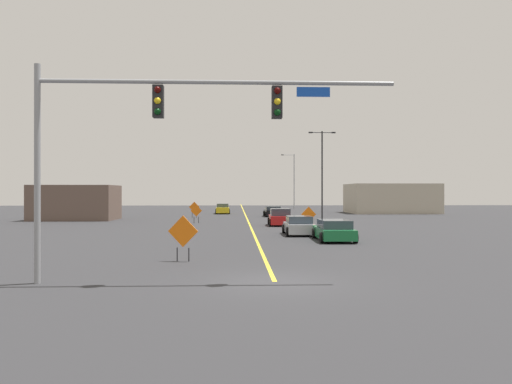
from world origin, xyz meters
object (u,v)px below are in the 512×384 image
car_red_approaching (280,218)px  car_silver_passing (299,226)px  car_yellow_far (223,209)px  construction_sign_right_lane (196,212)px  construction_sign_left_lane (309,216)px  car_black_mid (273,212)px  construction_sign_right_shoulder (183,233)px  construction_sign_median_far (194,208)px  traffic_signal_assembly (157,121)px  car_green_distant (334,231)px  street_lamp_near_left (322,168)px  street_lamp_mid_left (293,179)px

car_red_approaching → car_silver_passing: (0.43, -9.80, -0.09)m
car_yellow_far → construction_sign_right_lane: bearing=-95.3°
construction_sign_left_lane → car_black_mid: (-1.08, 22.62, -0.55)m
construction_sign_right_shoulder → construction_sign_median_far: 37.47m
car_silver_passing → car_red_approaching: bearing=92.5°
traffic_signal_assembly → car_green_distant: bearing=58.4°
construction_sign_right_lane → street_lamp_near_left: bearing=27.0°
construction_sign_median_far → car_green_distant: construction_sign_median_far is taller
car_black_mid → car_yellow_far: bearing=127.2°
street_lamp_near_left → construction_sign_left_lane: bearing=-103.3°
traffic_signal_assembly → construction_sign_right_shoulder: 6.47m
construction_sign_right_shoulder → car_red_approaching: size_ratio=0.50×
street_lamp_mid_left → car_silver_passing: bearing=-96.2°
construction_sign_right_lane → construction_sign_left_lane: 13.54m
car_red_approaching → car_silver_passing: bearing=-87.5°
street_lamp_near_left → car_red_approaching: bearing=-117.6°
street_lamp_near_left → car_black_mid: bearing=129.4°
traffic_signal_assembly → construction_sign_median_far: bearing=93.0°
car_red_approaching → construction_sign_median_far: bearing=120.9°
construction_sign_left_lane → construction_sign_median_far: size_ratio=1.00×
construction_sign_right_shoulder → car_black_mid: bearing=80.3°
construction_sign_median_far → car_black_mid: 9.61m
car_silver_passing → construction_sign_right_lane: bearing=120.5°
car_black_mid → car_red_approaching: car_red_approaching is taller
construction_sign_right_shoulder → car_black_mid: construction_sign_right_shoulder is taller
construction_sign_right_lane → car_black_mid: construction_sign_right_lane is taller
street_lamp_mid_left → car_yellow_far: 23.27m
car_green_distant → street_lamp_near_left: bearing=81.8°
car_black_mid → car_green_distant: size_ratio=0.98×
car_yellow_far → car_silver_passing: size_ratio=1.07×
construction_sign_right_lane → car_red_approaching: (7.67, -3.93, -0.37)m
construction_sign_right_shoulder → car_red_approaching: bearing=74.9°
construction_sign_median_far → car_green_distant: size_ratio=0.41×
car_red_approaching → construction_sign_right_shoulder: bearing=-105.1°
car_green_distant → car_red_approaching: size_ratio=1.16×
construction_sign_right_lane → car_yellow_far: bearing=84.7°
traffic_signal_assembly → street_lamp_mid_left: 73.47m
traffic_signal_assembly → car_yellow_far: traffic_signal_assembly is taller
construction_sign_right_lane → car_yellow_far: 21.27m
street_lamp_mid_left → car_green_distant: 58.89m
construction_sign_right_lane → car_yellow_far: construction_sign_right_lane is taller
traffic_signal_assembly → car_silver_passing: traffic_signal_assembly is taller
street_lamp_near_left → car_silver_passing: (-5.16, -20.49, -4.95)m
street_lamp_mid_left → car_black_mid: (-5.69, -27.71, -4.75)m
street_lamp_mid_left → car_silver_passing: (-5.86, -54.29, -4.72)m
street_lamp_near_left → street_lamp_mid_left: bearing=88.8°
car_black_mid → construction_sign_left_lane: bearing=-87.3°
construction_sign_left_lane → car_red_approaching: bearing=106.1°
car_black_mid → street_lamp_mid_left: bearing=78.4°
street_lamp_mid_left → street_lamp_near_left: (-0.70, -33.79, 0.22)m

